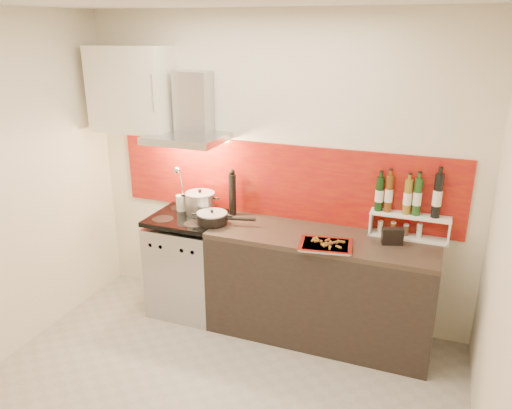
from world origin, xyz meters
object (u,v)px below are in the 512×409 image
at_px(stock_pot, 200,203).
at_px(saute_pan, 213,218).
at_px(range_stove, 189,264).
at_px(pepper_mill, 232,193).
at_px(counter, 320,287).
at_px(baking_tray, 326,245).

xyz_separation_m(stock_pot, saute_pan, (0.20, -0.17, -0.05)).
distance_m(range_stove, saute_pan, 0.59).
distance_m(stock_pot, pepper_mill, 0.30).
relative_size(range_stove, stock_pot, 3.50).
relative_size(counter, saute_pan, 3.69).
relative_size(range_stove, baking_tray, 2.09).
bearing_deg(saute_pan, stock_pot, 140.23).
distance_m(counter, saute_pan, 1.05).
relative_size(stock_pot, baking_tray, 0.60).
xyz_separation_m(range_stove, stock_pot, (0.08, 0.10, 0.56)).
relative_size(saute_pan, pepper_mill, 1.18).
xyz_separation_m(counter, pepper_mill, (-0.85, 0.19, 0.65)).
bearing_deg(counter, stock_pot, 175.18).
xyz_separation_m(counter, saute_pan, (-0.91, -0.08, 0.51)).
bearing_deg(stock_pot, pepper_mill, 19.23).
relative_size(range_stove, pepper_mill, 2.21).
distance_m(range_stove, counter, 1.20).
relative_size(stock_pot, pepper_mill, 0.63).
bearing_deg(saute_pan, range_stove, 166.04).
relative_size(range_stove, counter, 0.51).
xyz_separation_m(saute_pan, pepper_mill, (0.06, 0.26, 0.14)).
bearing_deg(stock_pot, counter, -4.82).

